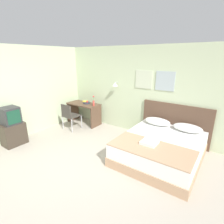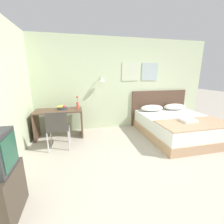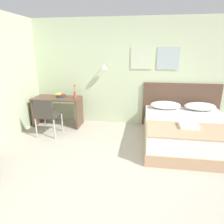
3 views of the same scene
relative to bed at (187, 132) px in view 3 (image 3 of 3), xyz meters
name	(u,v)px [view 3 (image 3 of 3)]	position (x,y,z in m)	size (l,w,h in m)	color
ground_plane	(112,181)	(-1.37, -1.47, -0.26)	(24.00, 24.00, 0.00)	#B2A899
wall_back	(127,73)	(-1.36, 1.10, 1.07)	(5.67, 0.31, 2.65)	beige
bed	(187,132)	(0.00, 0.00, 0.00)	(1.75, 2.01, 0.53)	tan
headboard	(180,105)	(0.00, 1.04, 0.29)	(1.87, 0.06, 1.12)	brown
pillow_left	(165,105)	(-0.40, 0.76, 0.36)	(0.71, 0.40, 0.18)	white
pillow_right	(200,106)	(0.40, 0.76, 0.36)	(0.71, 0.40, 0.18)	white
throw_blanket	(196,131)	(0.00, -0.58, 0.28)	(1.69, 0.81, 0.02)	tan
folded_towel_near_foot	(189,125)	(-0.10, -0.44, 0.32)	(0.33, 0.32, 0.06)	white
desk	(58,106)	(-3.10, 0.66, 0.25)	(1.18, 0.58, 0.74)	brown
desk_chair	(46,114)	(-3.05, -0.06, 0.27)	(0.47, 0.47, 0.88)	#3D3833
fruit_bowl	(61,95)	(-3.01, 0.71, 0.52)	(0.27, 0.24, 0.12)	#333842
flower_vase	(75,93)	(-2.60, 0.64, 0.61)	(0.06, 0.06, 0.35)	#D14C42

